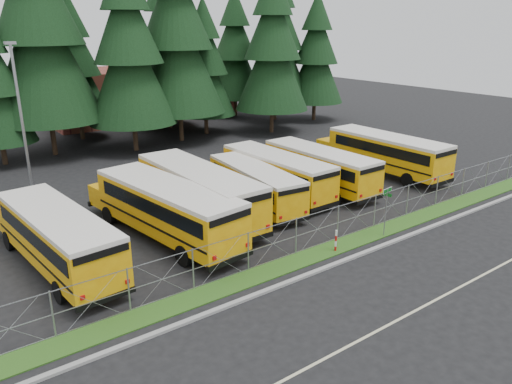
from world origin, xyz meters
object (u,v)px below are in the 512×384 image
Objects in this scene: bus_3 at (195,193)px; bus_east at (383,154)px; bus_0 at (56,239)px; striped_bollard at (336,241)px; light_standard at (21,114)px; bus_2 at (164,211)px; bus_6 at (316,169)px; bus_5 at (273,174)px; street_sign at (387,202)px; bus_4 at (253,186)px.

bus_east is at bearing -1.73° from bus_3.
striped_bollard is (12.04, -6.81, -0.89)m from bus_0.
bus_east is 26.34m from light_standard.
bus_2 is at bearing -177.39° from bus_east.
bus_6 is at bearing 175.91° from bus_east.
bus_5 reaches higher than street_sign.
striped_bollard is at bearing 177.08° from street_sign.
bus_2 reaches higher than street_sign.
bus_4 is 0.86× the size of bus_east.
street_sign is (7.06, -8.52, 0.42)m from bus_3.
bus_4 is 3.60× the size of street_sign.
light_standard is at bearing 99.79° from bus_2.
bus_east is at bearing -26.78° from light_standard.
bus_4 is (12.71, 1.35, -0.16)m from bus_0.
bus_4 is 8.42× the size of striped_bollard.
street_sign is at bearing -42.84° from bus_2.
bus_0 reaches higher than bus_5.
striped_bollard is 22.65m from light_standard.
bus_6 is 8.99m from street_sign.
bus_0 is at bearing -175.79° from bus_6.
light_standard reaches higher than bus_3.
light_standard reaches higher than bus_2.
bus_0 is at bearing -167.53° from bus_4.
bus_4 is (6.94, 1.25, -0.26)m from bus_2.
bus_2 is at bearing -174.07° from bus_6.
bus_4 is at bearing 1.28° from bus_0.
bus_6 is (18.44, 1.54, -0.05)m from bus_0.
bus_east is 4.18× the size of street_sign.
light_standard reaches higher than bus_5.
striped_bollard is (-6.39, -8.34, -0.84)m from bus_6.
light_standard is (-3.89, 12.73, 3.92)m from bus_2.
light_standard is (-10.16, 19.64, 4.90)m from striped_bollard.
street_sign is at bearing -139.86° from bus_east.
light_standard is at bearing 152.87° from bus_east.
bus_3 is at bearing 19.80° from bus_2.
bus_5 is 3.88× the size of street_sign.
bus_2 is 0.98× the size of bus_3.
bus_0 is 0.92× the size of bus_3.
street_sign is at bearing -108.65° from bus_6.
bus_east is 9.78× the size of striped_bollard.
bus_6 is 10.54m from striped_bollard.
bus_3 is at bearing -174.33° from bus_5.
light_standard is at bearing 120.44° from bus_3.
bus_0 is 1.04× the size of bus_6.
bus_0 is 5.77m from bus_2.
bus_2 is 1.03× the size of bus_east.
striped_bollard is (-3.60, 0.18, -1.43)m from street_sign.
bus_6 is at bearing -0.71° from bus_2.
bus_2 is 1.20× the size of bus_4.
bus_6 reaches higher than street_sign.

